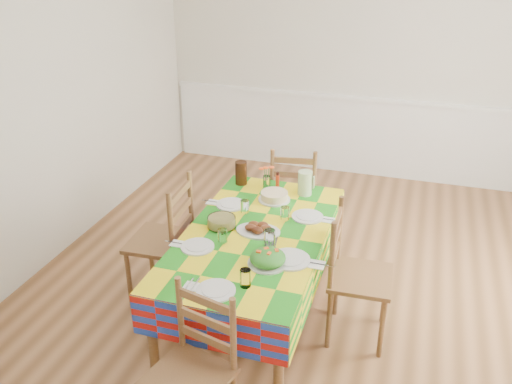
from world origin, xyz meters
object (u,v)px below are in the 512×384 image
at_px(green_pitcher, 305,183).
at_px(chair_near, 193,372).
at_px(meat_platter, 258,229).
at_px(chair_right, 354,276).
at_px(dining_table, 255,242).
at_px(chair_left, 165,241).
at_px(chair_far, 294,195).
at_px(tea_pitcher, 241,173).

distance_m(green_pitcher, chair_near, 1.86).
bearing_deg(meat_platter, chair_right, -1.80).
bearing_deg(dining_table, meat_platter, 48.16).
height_order(chair_near, chair_left, chair_left).
xyz_separation_m(chair_near, chair_far, (-0.00, 2.23, 0.01)).
bearing_deg(chair_left, chair_far, 144.64).
relative_size(green_pitcher, chair_far, 0.21).
bearing_deg(tea_pitcher, meat_platter, -62.70).
bearing_deg(tea_pitcher, chair_far, 46.25).
bearing_deg(meat_platter, tea_pitcher, 117.30).
relative_size(meat_platter, tea_pitcher, 1.61).
distance_m(dining_table, chair_right, 0.72).
relative_size(chair_near, chair_far, 0.98).
height_order(meat_platter, chair_near, chair_near).
bearing_deg(tea_pitcher, dining_table, -64.43).
bearing_deg(dining_table, tea_pitcher, 115.57).
bearing_deg(meat_platter, chair_left, -178.62).
bearing_deg(chair_left, chair_right, 86.92).
distance_m(chair_far, chair_right, 1.32).
relative_size(tea_pitcher, chair_far, 0.21).
distance_m(green_pitcher, chair_right, 0.93).
height_order(tea_pitcher, chair_near, chair_near).
xyz_separation_m(meat_platter, chair_near, (-0.01, -1.14, -0.26)).
distance_m(chair_near, chair_right, 1.31).
bearing_deg(tea_pitcher, green_pitcher, -3.63).
bearing_deg(chair_left, meat_platter, 88.47).
xyz_separation_m(chair_near, chair_right, (0.69, 1.11, 0.02)).
relative_size(dining_table, chair_left, 1.77).
height_order(meat_platter, green_pitcher, green_pitcher).
bearing_deg(chair_right, chair_far, 29.52).
bearing_deg(chair_far, tea_pitcher, 37.82).
xyz_separation_m(chair_left, chair_right, (1.40, -0.00, -0.02)).
bearing_deg(green_pitcher, dining_table, -105.08).
xyz_separation_m(meat_platter, chair_left, (-0.72, -0.02, -0.22)).
relative_size(green_pitcher, chair_near, 0.21).
xyz_separation_m(dining_table, chair_near, (0.01, -1.12, -0.16)).
xyz_separation_m(meat_platter, chair_far, (-0.01, 1.09, -0.25)).
bearing_deg(chair_right, chair_near, 145.73).
relative_size(dining_table, chair_right, 1.83).
xyz_separation_m(meat_platter, chair_right, (0.68, -0.02, -0.24)).
relative_size(meat_platter, chair_far, 0.33).
bearing_deg(tea_pitcher, chair_near, -78.91).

